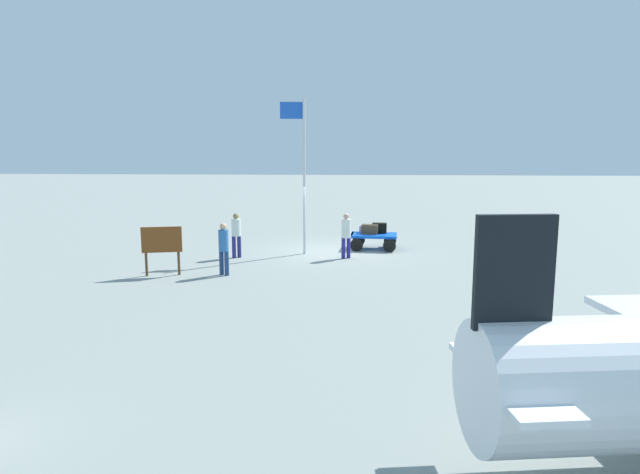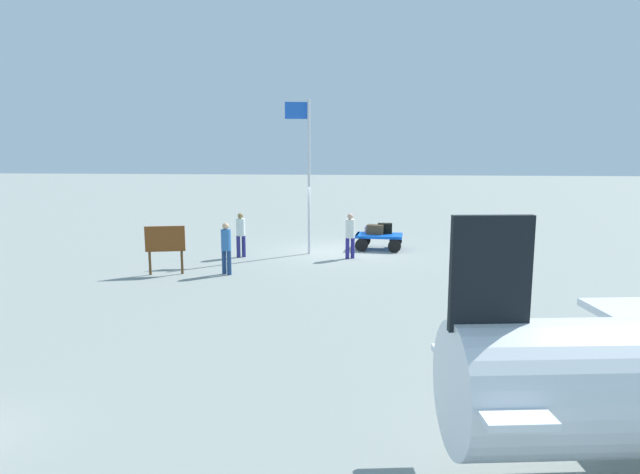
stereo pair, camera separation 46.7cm
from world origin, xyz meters
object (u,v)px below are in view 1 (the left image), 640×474
at_px(luggage_cart, 373,238).
at_px(worker_lead, 346,233).
at_px(worker_supervisor, 224,246).
at_px(suitcase_maroon, 369,228).
at_px(suitcase_grey, 370,229).
at_px(worker_trailing, 236,232).
at_px(signboard, 162,243).
at_px(suitcase_dark, 379,228).
at_px(suitcase_olive, 366,229).
at_px(flagpole, 302,164).

bearing_deg(luggage_cart, worker_lead, 61.75).
bearing_deg(worker_supervisor, worker_lead, -142.28).
relative_size(suitcase_maroon, worker_supervisor, 0.40).
relative_size(luggage_cart, suitcase_grey, 2.73).
height_order(worker_trailing, worker_supervisor, worker_supervisor).
height_order(worker_lead, signboard, worker_lead).
xyz_separation_m(suitcase_maroon, signboard, (6.53, 5.39, 0.27)).
relative_size(suitcase_maroon, suitcase_grey, 0.95).
relative_size(luggage_cart, suitcase_dark, 3.37).
height_order(suitcase_grey, suitcase_olive, suitcase_grey).
bearing_deg(worker_lead, flagpole, -25.00).
bearing_deg(luggage_cart, flagpole, 23.16).
distance_m(suitcase_maroon, flagpole, 3.94).
height_order(worker_supervisor, flagpole, flagpole).
bearing_deg(suitcase_dark, luggage_cart, 46.99).
xyz_separation_m(suitcase_grey, suitcase_olive, (0.14, -0.48, -0.06)).
bearing_deg(suitcase_olive, suitcase_dark, 156.30).
distance_m(suitcase_grey, signboard, 8.23).
bearing_deg(suitcase_olive, worker_supervisor, 49.72).
height_order(flagpole, signboard, flagpole).
bearing_deg(flagpole, signboard, 43.90).
relative_size(worker_lead, worker_supervisor, 0.99).
bearing_deg(suitcase_grey, suitcase_dark, -146.87).
distance_m(flagpole, signboard, 5.98).
bearing_deg(signboard, suitcase_dark, -142.82).
height_order(worker_trailing, signboard, worker_trailing).
distance_m(suitcase_olive, worker_trailing, 5.35).
bearing_deg(suitcase_olive, suitcase_maroon, 148.59).
bearing_deg(suitcase_grey, flagpole, 24.55).
bearing_deg(suitcase_maroon, worker_supervisor, 48.45).
height_order(suitcase_grey, flagpole, flagpole).
relative_size(suitcase_maroon, flagpole, 0.12).
bearing_deg(suitcase_dark, suitcase_olive, -23.70).
bearing_deg(signboard, luggage_cart, -143.25).
bearing_deg(signboard, suitcase_maroon, -140.44).
xyz_separation_m(suitcase_olive, worker_lead, (0.76, 2.41, 0.22)).
bearing_deg(luggage_cart, suitcase_olive, -61.02).
height_order(suitcase_maroon, suitcase_grey, suitcase_grey).
distance_m(worker_supervisor, signboard, 1.90).
bearing_deg(suitcase_grey, signboard, 37.40).
xyz_separation_m(worker_lead, signboard, (5.63, 3.06, 0.09)).
distance_m(suitcase_dark, signboard, 8.68).
height_order(suitcase_olive, flagpole, flagpole).
height_order(suitcase_maroon, worker_supervisor, worker_supervisor).
bearing_deg(suitcase_dark, worker_lead, 59.66).
bearing_deg(luggage_cart, worker_supervisor, 45.25).
bearing_deg(luggage_cart, suitcase_grey, -7.23).
xyz_separation_m(suitcase_dark, suitcase_grey, (0.38, 0.25, -0.02)).
relative_size(suitcase_olive, worker_lead, 0.33).
bearing_deg(worker_trailing, worker_lead, -178.11).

